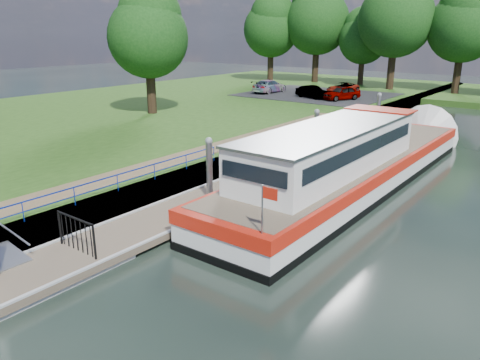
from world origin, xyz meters
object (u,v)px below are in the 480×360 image
Objects in this scene: car_a at (342,93)px; car_c at (269,86)px; car_d at (343,88)px; car_b at (312,92)px; pontoon at (270,177)px; barge at (358,162)px.

car_c is at bearing -159.14° from car_a.
car_c reaches higher than car_d.
car_b is at bearing 168.81° from car_c.
car_a is (-7.18, 22.71, 1.29)m from pontoon.
car_b is 5.83m from car_c.
barge is 28.69m from car_c.
car_d is at bearing 116.98° from barge.
car_c is 7.61m from car_d.
pontoon is 28.09m from car_c.
car_d reaches higher than pontoon.
car_c is 1.16× the size of car_d.
barge is 5.66× the size of car_a.
car_d is at bearing 9.11° from car_b.
car_a reaches higher than car_d.
car_a reaches higher than car_b.
car_b is at bearing 124.05° from barge.
pontoon is at bearing -47.93° from car_a.
pontoon is 8.03× the size of car_a.
car_c reaches higher than pontoon.
car_c reaches higher than car_b.
car_a is at bearing 176.12° from car_c.
car_d is at bearing -148.70° from car_c.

